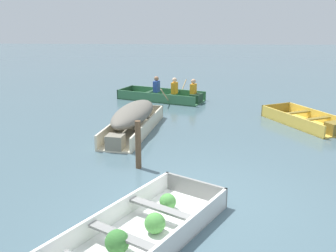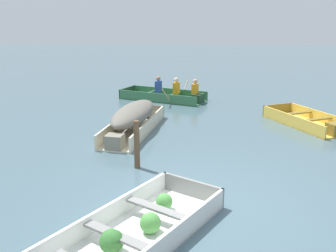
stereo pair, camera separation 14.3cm
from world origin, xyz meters
TOP-DOWN VIEW (x-y plane):
  - ground_plane at (0.00, 0.00)m, footprint 80.00×80.00m
  - dinghy_white_foreground at (-0.97, -1.31)m, footprint 2.67×3.28m
  - skiff_yellow_near_moored at (3.38, 4.97)m, footprint 2.24×2.94m
  - skiff_cream_mid_moored at (-1.77, 4.04)m, footprint 1.46×3.60m
  - rowboat_green_with_crew at (-1.06, 8.32)m, footprint 3.53×2.53m
  - mooring_post at (-1.30, 1.45)m, footprint 0.13×0.13m

SIDE VIEW (x-z plane):
  - ground_plane at x=0.00m, z-range 0.00..0.00m
  - skiff_yellow_near_moored at x=3.38m, z-range -0.06..0.31m
  - dinghy_white_foreground at x=-0.97m, z-range -0.05..0.33m
  - rowboat_green_with_crew at x=-1.06m, z-range -0.26..0.67m
  - skiff_cream_mid_moored at x=-1.77m, z-range 0.06..0.85m
  - mooring_post at x=-1.30m, z-range 0.00..1.06m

